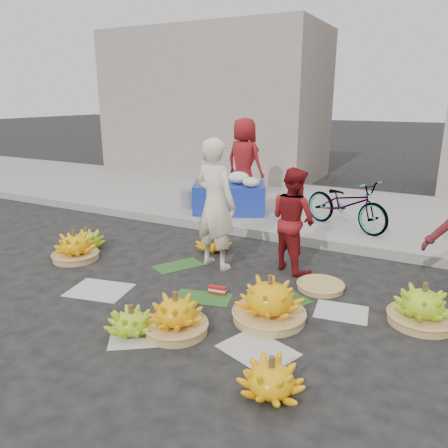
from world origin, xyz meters
The scene contains 22 objects.
ground centered at (0.00, 0.00, 0.00)m, with size 80.00×80.00×0.00m, color black.
curb centered at (0.00, 2.20, 0.07)m, with size 40.00×0.25×0.15m, color gray.
sidewalk centered at (0.00, 4.30, 0.06)m, with size 40.00×4.00×0.12m, color gray.
building_left centered at (-4.00, 7.20, 2.00)m, with size 6.00×3.00×4.00m, color gray.
newspaper_scatter centered at (0.00, -0.80, 0.00)m, with size 3.20×1.80×0.00m, color beige, non-canonical shape.
banana_leaves centered at (-0.10, 0.20, 0.00)m, with size 2.00×1.00×0.00m, color #1F4C19, non-canonical shape.
banana_bunch_0 centered at (-2.33, 0.03, 0.19)m, with size 0.63×0.63×0.44m.
banana_bunch_1 centered at (-0.31, -1.19, 0.13)m, with size 0.52×0.52×0.30m.
banana_bunch_2 centered at (0.06, -0.97, 0.18)m, with size 0.64×0.64×0.43m.
banana_bunch_3 centered at (1.23, -1.41, 0.14)m, with size 0.67×0.67×0.33m.
banana_bunch_4 centered at (0.77, -0.32, 0.22)m, with size 0.76×0.76×0.50m.
banana_bunch_5 centered at (2.17, 0.33, 0.19)m, with size 0.72×0.72×0.45m.
banana_bunch_6 centered at (-2.52, 0.45, 0.15)m, with size 0.60×0.60×0.34m.
banana_bunch_7 centered at (-0.77, 1.26, 0.15)m, with size 0.53×0.53×0.34m.
basket_spare centered at (1.03, 0.68, 0.03)m, with size 0.55×0.55×0.06m, color #AF8649.
incense_stack centered at (0.00, -0.02, 0.05)m, with size 0.21×0.07×0.09m, color #AC1B12.
vendor_cream centered at (-0.44, 0.74, 0.87)m, with size 0.64×0.42×1.74m, color white.
vendor_red centered at (0.50, 1.12, 0.69)m, with size 0.67×0.52×1.38m, color maroon.
flower_table centered at (-1.39, 3.01, 0.44)m, with size 1.54×1.30×0.77m.
grey_bucket centered at (-2.27, 2.96, 0.30)m, with size 0.32×0.32×0.36m, color slate.
flower_vendor centered at (-1.49, 3.84, 0.98)m, with size 0.84×0.55×1.72m, color maroon.
bicycle centered at (0.79, 2.97, 0.54)m, with size 1.58×0.55×0.83m, color gray.
Camera 1 is at (2.26, -4.14, 2.23)m, focal length 35.00 mm.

